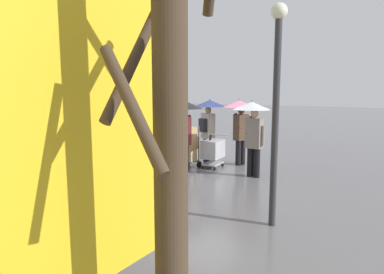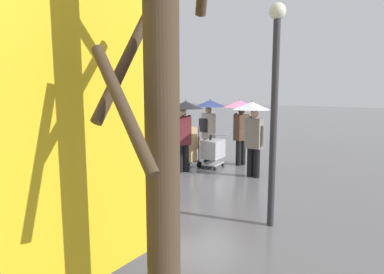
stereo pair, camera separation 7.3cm
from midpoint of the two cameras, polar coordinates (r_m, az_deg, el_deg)
name	(u,v)px [view 2 (the right image)]	position (r m, az deg, el deg)	size (l,w,h in m)	color
ground_plane	(200,170)	(10.21, 1.51, -5.71)	(90.00, 90.00, 0.00)	slate
slush_patch_near_cluster	(68,187)	(9.00, -20.32, -8.08)	(2.03, 2.03, 0.01)	#ADAFB5
slush_patch_under_van	(129,187)	(8.63, -10.49, -8.38)	(1.76, 1.76, 0.01)	#999BA0
slush_patch_mid_street	(9,217)	(7.46, -28.61, -11.90)	(1.79, 1.79, 0.01)	silver
cargo_van_parked_right	(115,126)	(11.90, -12.86, 1.82)	(2.37, 5.42, 2.60)	white
shopping_cart_vendor	(213,150)	(10.43, 3.83, -2.23)	(0.60, 0.85, 1.04)	#B2B2B7
hand_dolly_boxes	(187,145)	(10.34, -0.58, -1.33)	(0.62, 0.78, 1.32)	#515156
pedestrian_pink_side	(240,117)	(10.76, 8.47, 3.47)	(1.04, 1.04, 2.15)	black
pedestrian_black_side	(184,119)	(9.78, -1.10, 3.10)	(1.04, 1.04, 2.15)	black
pedestrian_white_side	(253,121)	(9.36, 10.59, 2.75)	(1.04, 1.04, 2.15)	black
pedestrian_far_side	(209,116)	(11.01, 3.13, 3.56)	(1.04, 1.04, 2.15)	black
bare_tree_near	(162,172)	(2.32, -4.24, -5.94)	(0.89, 0.90, 3.92)	#423323
street_lamp	(275,93)	(5.91, 14.36, 7.29)	(0.28, 0.28, 3.86)	#2D2D33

